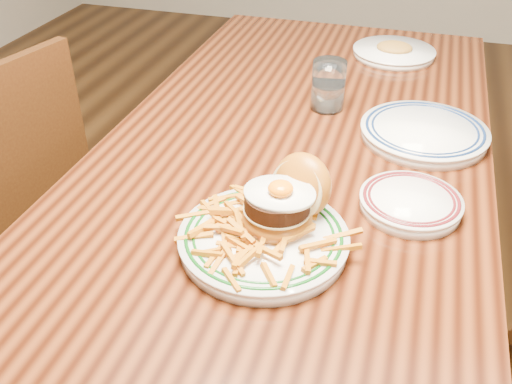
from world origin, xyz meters
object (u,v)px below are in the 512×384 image
(main_plate, at_px, (270,225))
(side_plate, at_px, (411,202))
(chair_left, at_px, (6,196))
(table, at_px, (298,166))

(main_plate, distance_m, side_plate, 0.28)
(chair_left, xyz_separation_m, main_plate, (0.85, -0.30, 0.31))
(main_plate, height_order, side_plate, main_plate)
(table, xyz_separation_m, chair_left, (-0.81, -0.09, -0.19))
(side_plate, bearing_deg, main_plate, -155.82)
(chair_left, distance_m, side_plate, 1.12)
(chair_left, bearing_deg, table, 19.00)
(chair_left, bearing_deg, side_plate, 5.23)
(table, bearing_deg, chair_left, -173.36)
(table, xyz_separation_m, main_plate, (0.04, -0.40, 0.13))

